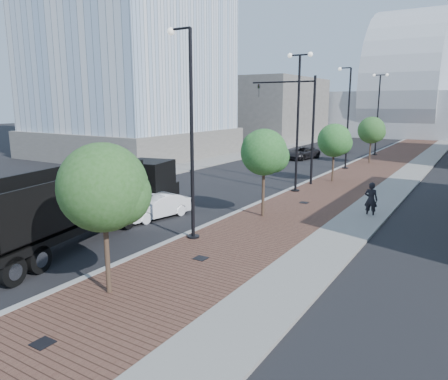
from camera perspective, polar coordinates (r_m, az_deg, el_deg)
The scene contains 24 objects.
sidewalk at distance 45.89m, azimuth 21.61°, elevation 3.35°, with size 7.00×140.00×0.12m, color #4C2D23.
concrete_strip at distance 45.50m, azimuth 24.95°, elevation 3.02°, with size 2.40×140.00×0.13m, color slate.
curb at distance 46.62m, azimuth 17.38°, elevation 3.78°, with size 0.30×140.00×0.14m, color gray.
west_sidewalk at distance 51.37m, azimuth 3.19°, elevation 4.98°, with size 4.00×140.00×0.12m, color slate.
dump_truck at distance 21.96m, azimuth -14.56°, elevation -1.07°, with size 4.99×13.53×3.27m.
white_sedan at distance 22.93m, azimuth -9.10°, elevation -2.19°, with size 1.36×3.91×1.29m, color white.
dark_car_mid at distance 47.30m, azimuth 10.46°, elevation 4.96°, with size 2.23×4.84×1.34m, color black.
dark_car_far at distance 54.20m, azimuth 15.37°, elevation 5.53°, with size 1.76×4.33×1.26m, color black.
pedestrian at distance 24.12m, azimuth 19.24°, elevation -1.24°, with size 0.70×0.46×1.92m, color black.
streetlight_1 at distance 18.47m, azimuth -4.65°, elevation 6.22°, with size 1.44×0.56×9.21m.
streetlight_2 at distance 28.92m, azimuth 9.93°, elevation 9.02°, with size 1.72×0.56×9.28m.
streetlight_3 at distance 40.34m, azimuth 16.24°, elevation 8.78°, with size 1.44×0.56×9.21m.
streetlight_4 at distance 51.95m, azimuth 20.06°, elevation 9.63°, with size 1.72×0.56×9.28m.
traffic_mast at distance 32.03m, azimuth 10.47°, elevation 9.55°, with size 5.09×0.20×8.00m.
tree_0 at distance 13.40m, azimuth -15.81°, elevation 0.29°, with size 2.76×2.76×4.94m.
tree_1 at distance 22.24m, azimuth 5.55°, elevation 5.07°, with size 2.48×2.45×4.78m.
tree_2 at distance 33.41m, azimuth 14.77°, elevation 6.49°, with size 2.56×2.54×4.55m.
tree_3 at distance 44.98m, azimuth 19.36°, elevation 7.63°, with size 2.67×2.67×4.73m.
tower_podium at distance 51.27m, azimuth -12.14°, elevation 6.34°, with size 19.00×19.00×3.00m, color #625D58.
convention_center at distance 90.79m, azimuth 23.73°, elevation 10.72°, with size 50.00×30.00×50.00m.
commercial_block_nw at distance 72.01m, azimuth 6.03°, elevation 10.81°, with size 14.00×20.00×10.00m, color #605C56.
utility_cover_0 at distance 12.27m, azimuth -23.30°, elevation -18.47°, with size 0.50×0.50×0.02m, color black.
utility_cover_1 at distance 16.75m, azimuth -3.18°, elevation -9.19°, with size 0.50×0.50×0.02m, color black.
utility_cover_2 at distance 26.14m, azimuth 10.76°, elevation -1.68°, with size 0.50×0.50×0.02m, color black.
Camera 1 is at (11.40, -4.80, 6.11)m, focal length 33.83 mm.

